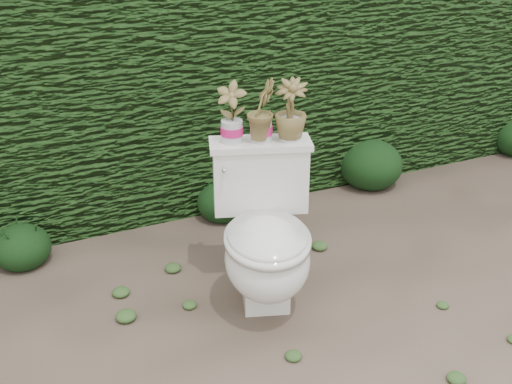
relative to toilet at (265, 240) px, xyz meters
name	(u,v)px	position (x,y,z in m)	size (l,w,h in m)	color
ground	(300,303)	(0.15, -0.09, -0.36)	(60.00, 60.00, 0.00)	#715E4E
hedge	(188,71)	(0.15, 1.51, 0.44)	(8.00, 1.00, 1.60)	#274F1A
toilet	(265,240)	(0.00, 0.00, 0.00)	(0.65, 0.79, 0.78)	white
potted_plant_left	(232,114)	(-0.05, 0.27, 0.56)	(0.15, 0.10, 0.28)	#2E8328
potted_plant_center	(261,112)	(0.08, 0.23, 0.57)	(0.16, 0.13, 0.29)	#2E8328
potted_plant_right	(290,112)	(0.21, 0.18, 0.56)	(0.16, 0.16, 0.29)	#2E8328
liriope_clump_1	(21,243)	(-1.07, 0.88, -0.23)	(0.32, 0.32, 0.25)	#163512
liriope_clump_2	(222,198)	(0.14, 0.94, -0.23)	(0.32, 0.32, 0.26)	#163512
liriope_clump_3	(371,161)	(1.26, 0.96, -0.18)	(0.44, 0.44, 0.35)	#163512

